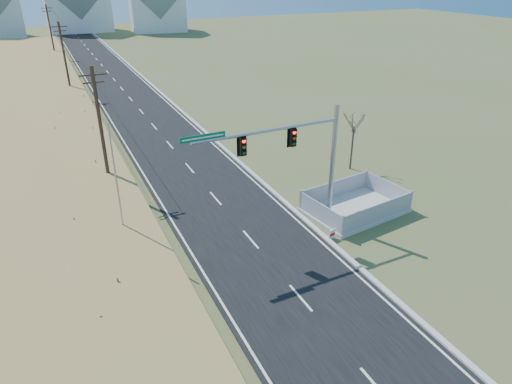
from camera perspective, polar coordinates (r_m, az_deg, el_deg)
name	(u,v)px	position (r m, az deg, el deg)	size (l,w,h in m)	color
ground	(282,277)	(24.81, 3.23, -10.52)	(260.00, 260.00, 0.00)	#4E5E2D
road	(117,83)	(69.64, -17.04, 12.94)	(8.00, 180.00, 0.06)	black
curb	(146,79)	(70.32, -13.65, 13.52)	(0.30, 180.00, 0.18)	#B2AFA8
utility_pole_near	(101,128)	(34.06, -18.81, 7.54)	(1.80, 0.26, 9.00)	#422D1E
utility_pole_mid	(65,58)	(63.25, -22.78, 15.15)	(1.80, 0.26, 9.00)	#422D1E
utility_pole_far	(51,31)	(92.96, -24.30, 17.91)	(1.80, 0.26, 9.00)	#422D1E
condo_ne	(157,2)	(125.18, -12.32, 22.14)	(14.12, 10.51, 16.52)	silver
traffic_signal_mast	(306,160)	(26.89, 6.31, 4.03)	(9.78, 0.68, 7.78)	#9EA0A5
fence_enclosure	(354,208)	(31.46, 12.21, -1.91)	(6.97, 5.23, 1.47)	#B7B5AD
open_sign	(332,234)	(28.03, 9.48, -5.24)	(0.53, 0.17, 0.66)	white
flagpole	(119,199)	(27.10, -16.74, -0.83)	(0.34, 0.34, 7.51)	#B7B5AD
bare_tree	(355,121)	(36.81, 12.22, 8.64)	(1.89, 1.89, 5.00)	#4C3F33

